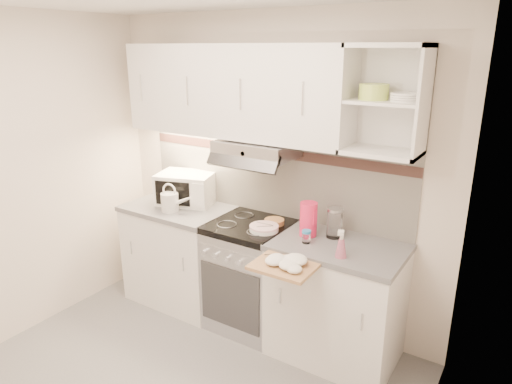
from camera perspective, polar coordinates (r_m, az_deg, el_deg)
room_shell at (r=2.82m, az=-8.98°, el=5.24°), size 3.04×2.84×2.52m
base_cabinet_left at (r=4.21m, az=-9.34°, el=-7.81°), size 0.90×0.60×0.86m
worktop_left at (r=4.04m, az=-9.65°, el=-2.03°), size 0.92×0.62×0.04m
base_cabinet_right at (r=3.49m, az=9.94°, el=-13.53°), size 0.90×0.60×0.86m
worktop_right at (r=3.28m, az=10.36°, el=-6.80°), size 0.92×0.62×0.04m
electric_range at (r=3.78m, az=-0.70°, el=-10.27°), size 0.60×0.60×0.90m
microwave at (r=4.07m, az=-8.72°, el=0.49°), size 0.56×0.48×0.27m
watering_can at (r=3.90m, az=-10.61°, el=-1.16°), size 0.29×0.15×0.24m
plate_stack at (r=3.45m, az=1.01°, el=-4.53°), size 0.22×0.22×0.05m
bread_loaf at (r=3.58m, az=2.30°, el=-3.73°), size 0.16×0.16×0.04m
pink_pitcher at (r=3.35m, az=6.58°, el=-3.39°), size 0.14×0.13×0.25m
glass_jar at (r=3.35m, az=9.79°, el=-3.80°), size 0.12×0.12×0.22m
spice_jar at (r=3.25m, az=6.31°, el=-5.54°), size 0.06×0.06×0.09m
spray_bottle at (r=3.06m, az=10.60°, el=-6.64°), size 0.08×0.08×0.20m
cutting_board at (r=3.01m, az=3.71°, el=-9.05°), size 0.40×0.36×0.02m
dish_towel at (r=2.95m, az=3.88°, el=-8.57°), size 0.35×0.33×0.08m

